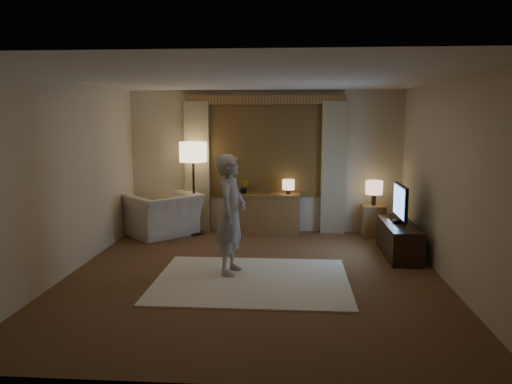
# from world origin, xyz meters

# --- Properties ---
(room) EXTENTS (5.04, 5.54, 2.64)m
(room) POSITION_xyz_m (0.00, 0.50, 1.33)
(room) COLOR brown
(room) RESTS_ON ground
(rug) EXTENTS (2.50, 2.00, 0.02)m
(rug) POSITION_xyz_m (-0.01, -0.19, 0.01)
(rug) COLOR #EEE8C8
(rug) RESTS_ON floor
(sideboard) EXTENTS (1.20, 0.40, 0.70)m
(sideboard) POSITION_xyz_m (0.03, 2.50, 0.35)
(sideboard) COLOR brown
(sideboard) RESTS_ON floor
(picture_frame) EXTENTS (0.16, 0.02, 0.20)m
(picture_frame) POSITION_xyz_m (0.03, 2.50, 0.80)
(picture_frame) COLOR brown
(picture_frame) RESTS_ON sideboard
(plant) EXTENTS (0.17, 0.13, 0.30)m
(plant) POSITION_xyz_m (-0.37, 2.50, 0.85)
(plant) COLOR #999999
(plant) RESTS_ON sideboard
(table_lamp_sideboard) EXTENTS (0.22, 0.22, 0.30)m
(table_lamp_sideboard) POSITION_xyz_m (0.43, 2.50, 0.90)
(table_lamp_sideboard) COLOR black
(table_lamp_sideboard) RESTS_ON sideboard
(floor_lamp) EXTENTS (0.49, 0.49, 1.68)m
(floor_lamp) POSITION_xyz_m (-1.27, 2.39, 1.41)
(floor_lamp) COLOR black
(floor_lamp) RESTS_ON floor
(armchair) EXTENTS (1.55, 1.55, 0.76)m
(armchair) POSITION_xyz_m (-1.81, 2.22, 0.38)
(armchair) COLOR beige
(armchair) RESTS_ON floor
(side_table) EXTENTS (0.40, 0.40, 0.56)m
(side_table) POSITION_xyz_m (1.95, 2.45, 0.28)
(side_table) COLOR brown
(side_table) RESTS_ON floor
(table_lamp_side) EXTENTS (0.30, 0.30, 0.44)m
(table_lamp_side) POSITION_xyz_m (1.95, 2.45, 0.87)
(table_lamp_side) COLOR black
(table_lamp_side) RESTS_ON side_table
(tv_stand) EXTENTS (0.45, 1.40, 0.50)m
(tv_stand) POSITION_xyz_m (2.15, 1.19, 0.25)
(tv_stand) COLOR black
(tv_stand) RESTS_ON floor
(tv) EXTENTS (0.20, 0.83, 0.60)m
(tv) POSITION_xyz_m (2.15, 1.19, 0.83)
(tv) COLOR black
(tv) RESTS_ON tv_stand
(person) EXTENTS (0.49, 0.65, 1.61)m
(person) POSITION_xyz_m (-0.31, 0.09, 0.83)
(person) COLOR #B0A9A2
(person) RESTS_ON rug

